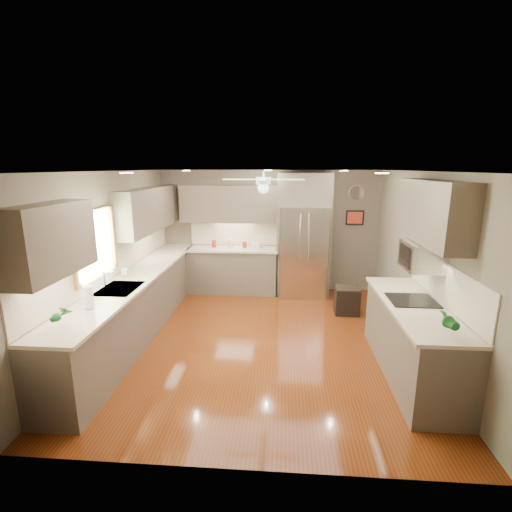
# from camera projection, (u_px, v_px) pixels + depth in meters

# --- Properties ---
(floor) EXTENTS (5.00, 5.00, 0.00)m
(floor) POSITION_uv_depth(u_px,v_px,m) (262.00, 340.00, 5.63)
(floor) COLOR #4A2209
(floor) RESTS_ON ground
(ceiling) EXTENTS (5.00, 5.00, 0.00)m
(ceiling) POSITION_uv_depth(u_px,v_px,m) (262.00, 171.00, 5.05)
(ceiling) COLOR white
(ceiling) RESTS_ON ground
(wall_back) EXTENTS (4.50, 0.00, 4.50)m
(wall_back) POSITION_uv_depth(u_px,v_px,m) (269.00, 231.00, 7.76)
(wall_back) COLOR #6A6151
(wall_back) RESTS_ON ground
(wall_front) EXTENTS (4.50, 0.00, 4.50)m
(wall_front) POSITION_uv_depth(u_px,v_px,m) (243.00, 337.00, 2.92)
(wall_front) COLOR #6A6151
(wall_front) RESTS_ON ground
(wall_left) EXTENTS (0.00, 5.00, 5.00)m
(wall_left) POSITION_uv_depth(u_px,v_px,m) (111.00, 257.00, 5.50)
(wall_left) COLOR #6A6151
(wall_left) RESTS_ON ground
(wall_right) EXTENTS (0.00, 5.00, 5.00)m
(wall_right) POSITION_uv_depth(u_px,v_px,m) (422.00, 263.00, 5.18)
(wall_right) COLOR #6A6151
(wall_right) RESTS_ON ground
(canister_a) EXTENTS (0.10, 0.10, 0.15)m
(canister_a) POSITION_uv_depth(u_px,v_px,m) (214.00, 244.00, 7.62)
(canister_a) COLOR maroon
(canister_a) RESTS_ON back_run
(canister_c) EXTENTS (0.14, 0.14, 0.18)m
(canister_c) POSITION_uv_depth(u_px,v_px,m) (230.00, 244.00, 7.57)
(canister_c) COLOR beige
(canister_c) RESTS_ON back_run
(canister_d) EXTENTS (0.11, 0.11, 0.13)m
(canister_d) POSITION_uv_depth(u_px,v_px,m) (245.00, 245.00, 7.60)
(canister_d) COLOR maroon
(canister_d) RESTS_ON back_run
(soap_bottle) EXTENTS (0.09, 0.09, 0.17)m
(soap_bottle) POSITION_uv_depth(u_px,v_px,m) (126.00, 271.00, 5.60)
(soap_bottle) COLOR white
(soap_bottle) RESTS_ON left_run
(potted_plant_left) EXTENTS (0.16, 0.11, 0.30)m
(potted_plant_left) POSITION_uv_depth(u_px,v_px,m) (61.00, 314.00, 3.79)
(potted_plant_left) COLOR #1B6022
(potted_plant_left) RESTS_ON left_run
(potted_plant_right) EXTENTS (0.19, 0.16, 0.30)m
(potted_plant_right) POSITION_uv_depth(u_px,v_px,m) (447.00, 320.00, 3.64)
(potted_plant_right) COLOR #1B6022
(potted_plant_right) RESTS_ON right_run
(bowl) EXTENTS (0.27, 0.27, 0.05)m
(bowl) POSITION_uv_depth(u_px,v_px,m) (257.00, 247.00, 7.54)
(bowl) COLOR beige
(bowl) RESTS_ON back_run
(left_run) EXTENTS (0.65, 4.70, 1.45)m
(left_run) POSITION_uv_depth(u_px,v_px,m) (138.00, 303.00, 5.81)
(left_run) COLOR #4B4137
(left_run) RESTS_ON ground
(back_run) EXTENTS (1.85, 0.65, 1.45)m
(back_run) POSITION_uv_depth(u_px,v_px,m) (233.00, 269.00, 7.71)
(back_run) COLOR #4B4137
(back_run) RESTS_ON ground
(uppers) EXTENTS (4.50, 4.70, 0.95)m
(uppers) POSITION_uv_depth(u_px,v_px,m) (219.00, 211.00, 5.94)
(uppers) COLOR #4B4137
(uppers) RESTS_ON wall_left
(window) EXTENTS (0.05, 1.12, 0.92)m
(window) POSITION_uv_depth(u_px,v_px,m) (94.00, 244.00, 4.95)
(window) COLOR #BFF2B2
(window) RESTS_ON wall_left
(sink) EXTENTS (0.50, 0.70, 0.32)m
(sink) POSITION_uv_depth(u_px,v_px,m) (119.00, 291.00, 5.08)
(sink) COLOR silver
(sink) RESTS_ON left_run
(refrigerator) EXTENTS (1.06, 0.75, 2.45)m
(refrigerator) POSITION_uv_depth(u_px,v_px,m) (303.00, 237.00, 7.40)
(refrigerator) COLOR silver
(refrigerator) RESTS_ON ground
(right_run) EXTENTS (0.70, 2.20, 1.45)m
(right_run) POSITION_uv_depth(u_px,v_px,m) (413.00, 338.00, 4.60)
(right_run) COLOR #4B4137
(right_run) RESTS_ON ground
(microwave) EXTENTS (0.43, 0.55, 0.34)m
(microwave) POSITION_uv_depth(u_px,v_px,m) (422.00, 256.00, 4.61)
(microwave) COLOR silver
(microwave) RESTS_ON wall_right
(ceiling_fan) EXTENTS (1.18, 1.18, 0.32)m
(ceiling_fan) POSITION_uv_depth(u_px,v_px,m) (264.00, 183.00, 5.38)
(ceiling_fan) COLOR white
(ceiling_fan) RESTS_ON ceiling
(recessed_lights) EXTENTS (2.84, 3.14, 0.01)m
(recessed_lights) POSITION_uv_depth(u_px,v_px,m) (261.00, 171.00, 5.44)
(recessed_lights) COLOR white
(recessed_lights) RESTS_ON ceiling
(wall_clock) EXTENTS (0.30, 0.03, 0.30)m
(wall_clock) POSITION_uv_depth(u_px,v_px,m) (356.00, 193.00, 7.43)
(wall_clock) COLOR white
(wall_clock) RESTS_ON wall_back
(framed_print) EXTENTS (0.36, 0.03, 0.30)m
(framed_print) POSITION_uv_depth(u_px,v_px,m) (355.00, 218.00, 7.55)
(framed_print) COLOR black
(framed_print) RESTS_ON wall_back
(stool) EXTENTS (0.43, 0.43, 0.49)m
(stool) POSITION_uv_depth(u_px,v_px,m) (347.00, 300.00, 6.62)
(stool) COLOR black
(stool) RESTS_ON ground
(paper_towel) EXTENTS (0.11, 0.11, 0.28)m
(paper_towel) POSITION_uv_depth(u_px,v_px,m) (88.00, 297.00, 4.32)
(paper_towel) COLOR white
(paper_towel) RESTS_ON left_run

